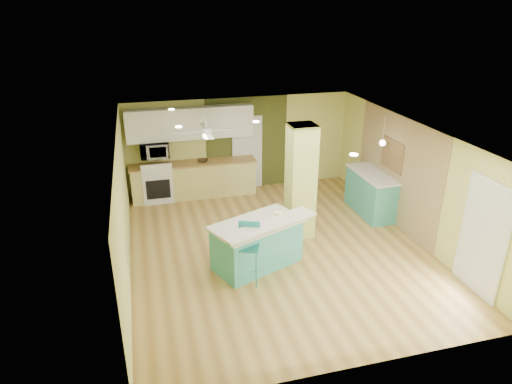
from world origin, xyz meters
TOP-DOWN VIEW (x-y plane):
  - floor at (0.00, 0.00)m, footprint 6.00×7.00m
  - ceiling at (0.00, 0.00)m, footprint 6.00×7.00m
  - wall_back at (0.00, 3.50)m, footprint 6.00×0.01m
  - wall_front at (0.00, -3.50)m, footprint 6.00×0.01m
  - wall_left at (-3.00, 0.00)m, footprint 0.01×7.00m
  - wall_right at (3.00, 0.00)m, footprint 0.01×7.00m
  - wood_panel at (2.99, 0.60)m, footprint 0.02×3.40m
  - olive_accent at (0.20, 3.49)m, footprint 2.20×0.02m
  - interior_door at (0.20, 3.46)m, footprint 0.82×0.05m
  - french_door at (2.97, -2.30)m, footprint 0.04×1.08m
  - column at (0.65, 0.50)m, footprint 0.55×0.55m
  - kitchen_run at (-1.30, 3.20)m, footprint 3.25×0.63m
  - stove at (-2.25, 3.19)m, footprint 0.76×0.66m
  - upper_cabinets at (-1.30, 3.32)m, footprint 3.20×0.34m
  - microwave at (-2.25, 3.20)m, footprint 0.70×0.48m
  - ceiling_fan at (-1.10, 2.00)m, footprint 1.41×1.41m
  - pendant_lamp at (2.65, 0.75)m, footprint 0.14×0.14m
  - wall_decor at (2.96, 0.80)m, footprint 0.03×0.90m
  - peninsula at (-0.57, -0.53)m, footprint 2.13×1.70m
  - bar_stool at (-0.86, -0.98)m, footprint 0.50×0.50m
  - side_counter at (2.70, 1.10)m, footprint 0.68×1.59m
  - fruit_bowl at (-1.05, 3.19)m, footprint 0.29×0.29m
  - canister at (-0.17, -0.52)m, footprint 0.15×0.15m

SIDE VIEW (x-z plane):
  - floor at x=0.00m, z-range -0.01..0.00m
  - stove at x=-2.25m, z-range -0.08..1.00m
  - kitchen_run at x=-1.30m, z-range 0.00..0.94m
  - peninsula at x=-0.57m, z-range -0.04..1.02m
  - side_counter at x=2.70m, z-range 0.00..1.03m
  - bar_stool at x=-0.86m, z-range 0.20..1.37m
  - fruit_bowl at x=-1.05m, z-range 0.94..1.01m
  - interior_door at x=0.20m, z-range 0.00..2.00m
  - canister at x=-0.17m, z-range 0.92..1.10m
  - french_door at x=2.97m, z-range 0.00..2.10m
  - wall_back at x=0.00m, z-range 0.00..2.50m
  - wall_front at x=0.00m, z-range 0.00..2.50m
  - wall_left at x=-3.00m, z-range 0.00..2.50m
  - wall_right at x=3.00m, z-range 0.00..2.50m
  - wood_panel at x=2.99m, z-range 0.00..2.50m
  - olive_accent at x=0.20m, z-range 0.00..2.50m
  - column at x=0.65m, z-range 0.00..2.50m
  - microwave at x=-2.25m, z-range 1.16..1.55m
  - wall_decor at x=2.96m, z-range 1.20..1.90m
  - pendant_lamp at x=2.65m, z-range 1.54..2.23m
  - upper_cabinets at x=-1.30m, z-range 1.55..2.35m
  - ceiling_fan at x=-1.10m, z-range 1.77..2.38m
  - ceiling at x=0.00m, z-range 2.50..2.51m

